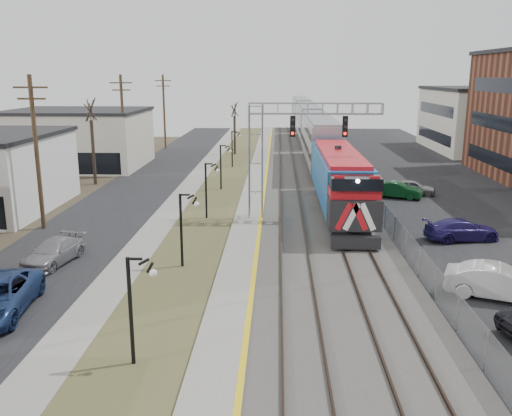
{
  "coord_description": "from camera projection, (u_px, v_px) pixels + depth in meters",
  "views": [
    {
      "loc": [
        1.02,
        -9.06,
        9.96
      ],
      "look_at": [
        -0.19,
        20.78,
        2.6
      ],
      "focal_mm": 38.0,
      "sensor_mm": 36.0,
      "label": 1
    }
  ],
  "objects": [
    {
      "name": "signal_gantry",
      "position": [
        281.0,
        141.0,
        36.99
      ],
      "size": [
        9.0,
        1.07,
        8.15
      ],
      "color": "gray",
      "rests_on": "ground"
    },
    {
      "name": "fence",
      "position": [
        364.0,
        189.0,
        44.66
      ],
      "size": [
        0.04,
        120.0,
        1.6
      ],
      "primitive_type": "cube",
      "color": "gray",
      "rests_on": "ground"
    },
    {
      "name": "track_far",
      "position": [
        331.0,
        195.0,
        44.89
      ],
      "size": [
        1.58,
        120.0,
        0.15
      ],
      "color": "#2D2119",
      "rests_on": "ballast_bed"
    },
    {
      "name": "car_lot_b",
      "position": [
        499.0,
        283.0,
        24.55
      ],
      "size": [
        4.94,
        3.28,
        1.54
      ],
      "primitive_type": "imported",
      "rotation": [
        0.0,
        0.0,
        1.18
      ],
      "color": "silver",
      "rests_on": "ground"
    },
    {
      "name": "car_street_b",
      "position": [
        53.0,
        253.0,
        29.16
      ],
      "size": [
        2.58,
        4.66,
        1.28
      ],
      "primitive_type": "imported",
      "rotation": [
        0.0,
        0.0,
        -0.19
      ],
      "color": "gray",
      "rests_on": "ground"
    },
    {
      "name": "grass_median",
      "position": [
        217.0,
        197.0,
        45.32
      ],
      "size": [
        4.0,
        120.0,
        0.06
      ],
      "primitive_type": "cube",
      "color": "#494E2A",
      "rests_on": "ground"
    },
    {
      "name": "track_near",
      "position": [
        289.0,
        195.0,
        45.03
      ],
      "size": [
        1.58,
        120.0,
        0.15
      ],
      "color": "#2D2119",
      "rests_on": "ballast_bed"
    },
    {
      "name": "car_lot_f",
      "position": [
        397.0,
        190.0,
        44.77
      ],
      "size": [
        4.27,
        2.77,
        1.33
      ],
      "primitive_type": "imported",
      "rotation": [
        0.0,
        0.0,
        1.2
      ],
      "color": "#0B3717",
      "rests_on": "ground"
    },
    {
      "name": "platform",
      "position": [
        253.0,
        196.0,
        45.18
      ],
      "size": [
        2.0,
        120.0,
        0.24
      ],
      "primitive_type": "cube",
      "color": "gray",
      "rests_on": "ground"
    },
    {
      "name": "ballast_bed",
      "position": [
        313.0,
        197.0,
        44.99
      ],
      "size": [
        8.0,
        120.0,
        0.2
      ],
      "primitive_type": "cube",
      "color": "#595651",
      "rests_on": "ground"
    },
    {
      "name": "parking_lot",
      "position": [
        459.0,
        199.0,
        44.54
      ],
      "size": [
        16.0,
        120.0,
        0.04
      ],
      "primitive_type": "cube",
      "color": "black",
      "rests_on": "ground"
    },
    {
      "name": "street_west",
      "position": [
        129.0,
        196.0,
        45.62
      ],
      "size": [
        7.0,
        120.0,
        0.04
      ],
      "primitive_type": "cube",
      "color": "black",
      "rests_on": "ground"
    },
    {
      "name": "sidewalk",
      "position": [
        182.0,
        196.0,
        45.44
      ],
      "size": [
        2.0,
        120.0,
        0.08
      ],
      "primitive_type": "cube",
      "color": "gray",
      "rests_on": "ground"
    },
    {
      "name": "bare_trees",
      "position": [
        126.0,
        158.0,
        48.82
      ],
      "size": [
        12.3,
        42.3,
        5.95
      ],
      "color": "#382D23",
      "rests_on": "ground"
    },
    {
      "name": "car_lot_e",
      "position": [
        413.0,
        188.0,
        45.89
      ],
      "size": [
        3.95,
        2.11,
        1.28
      ],
      "primitive_type": "imported",
      "rotation": [
        0.0,
        0.0,
        1.4
      ],
      "color": "slate",
      "rests_on": "ground"
    },
    {
      "name": "utility_poles",
      "position": [
        37.0,
        154.0,
        34.84
      ],
      "size": [
        0.28,
        80.28,
        10.0
      ],
      "color": "#4C3823",
      "rests_on": "ground"
    },
    {
      "name": "train",
      "position": [
        311.0,
        128.0,
        73.33
      ],
      "size": [
        3.0,
        85.85,
        5.33
      ],
      "color": "#125599",
      "rests_on": "ground"
    },
    {
      "name": "car_lot_d",
      "position": [
        461.0,
        230.0,
        33.31
      ],
      "size": [
        4.8,
        2.64,
        1.32
      ],
      "primitive_type": "imported",
      "rotation": [
        0.0,
        0.0,
        1.75
      ],
      "color": "#1F1752",
      "rests_on": "ground"
    },
    {
      "name": "platform_edge",
      "position": [
        264.0,
        195.0,
        45.12
      ],
      "size": [
        0.24,
        120.0,
        0.01
      ],
      "primitive_type": "cube",
      "color": "gold",
      "rests_on": "platform"
    },
    {
      "name": "lampposts",
      "position": [
        182.0,
        230.0,
        28.64
      ],
      "size": [
        0.14,
        62.14,
        4.0
      ],
      "color": "black",
      "rests_on": "ground"
    }
  ]
}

